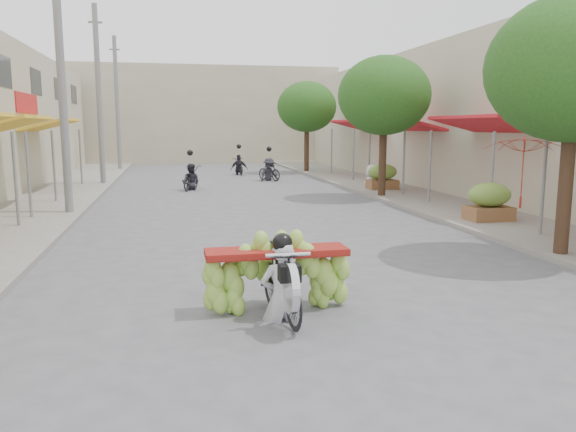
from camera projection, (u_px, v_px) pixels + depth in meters
The scene contains 19 objects.
ground at pixel (383, 359), 6.52m from camera, with size 120.00×120.00×0.00m, color #5C5C62.
sidewalk_left at pixel (36, 202), 19.60m from camera, with size 4.00×60.00×0.12m, color gray.
sidewalk_right at pixel (410, 193), 22.43m from camera, with size 4.00×60.00×0.12m, color gray.
shophouse_row_right at pixel (542, 118), 22.00m from camera, with size 9.77×40.00×6.00m.
far_building at pixel (201, 116), 42.70m from camera, with size 20.00×6.00×7.00m, color #B4AA8E.
utility_pole_mid at pixel (61, 80), 16.40m from camera, with size 0.60×0.24×8.00m.
utility_pole_far at pixel (99, 96), 25.10m from camera, with size 0.60×0.24×8.00m.
utility_pole_back at pixel (117, 104), 33.80m from camera, with size 0.60×0.24×8.00m.
street_tree_near at pixel (575, 69), 10.88m from camera, with size 3.40×3.40×5.25m.
street_tree_mid at pixel (384, 96), 20.55m from camera, with size 3.40×3.40×5.25m.
street_tree_far at pixel (307, 107), 32.15m from camera, with size 3.40×3.40×5.25m.
produce_crate_mid at pixel (489, 199), 15.39m from camera, with size 1.20×0.88×1.16m.
produce_crate_far at pixel (382, 175), 23.13m from camera, with size 1.20×0.88×1.16m.
banana_motorbike at pixel (280, 268), 7.93m from camera, with size 2.20×1.90×2.07m.
market_umbrella at pixel (526, 135), 13.22m from camera, with size 2.14×2.14×1.76m.
pedestrian at pixel (372, 165), 23.59m from camera, with size 1.11×0.92×1.94m.
bg_motorbike_a at pixel (190, 173), 23.85m from camera, with size 1.21×1.90×1.95m.
bg_motorbike_b at pixel (269, 164), 27.85m from camera, with size 1.23×1.62×1.95m.
bg_motorbike_c at pixel (239, 161), 31.34m from camera, with size 1.00×1.64×1.95m.
Camera 1 is at (-2.34, -5.82, 2.68)m, focal length 35.00 mm.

